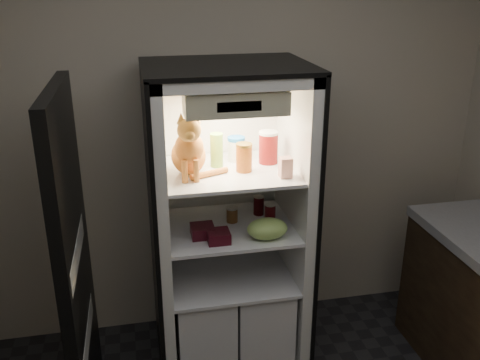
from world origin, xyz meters
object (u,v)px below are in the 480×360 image
object	(u,v)px
pepper_jar	(268,147)
berry_box_right	(218,236)
soda_can_a	(259,205)
cream_carton	(286,167)
salsa_jar	(244,157)
berry_box_left	(203,231)
parmesan_shaker	(217,150)
soda_can_b	(270,213)
condiment_jar	(232,214)
tabby_cat	(189,151)
mayo_tub	(236,149)
grape_bag	(267,229)
refrigerator	(227,243)
soda_can_c	(270,214)

from	to	relation	value
pepper_jar	berry_box_right	size ratio (longest dim) A/B	1.53
soda_can_a	cream_carton	bearing A→B (deg)	-76.48
salsa_jar	berry_box_left	xyz separation A→B (m)	(-0.25, -0.06, -0.40)
parmesan_shaker	salsa_jar	bearing A→B (deg)	-39.62
salsa_jar	soda_can_b	xyz separation A→B (m)	(0.16, 0.04, -0.37)
salsa_jar	condiment_jar	bearing A→B (deg)	118.92
tabby_cat	mayo_tub	xyz separation A→B (m)	(0.30, 0.19, -0.07)
soda_can_a	soda_can_b	xyz separation A→B (m)	(0.04, -0.12, -0.00)
soda_can_a	soda_can_b	world-z (taller)	soda_can_a
tabby_cat	parmesan_shaker	xyz separation A→B (m)	(0.17, 0.11, -0.04)
grape_bag	berry_box_right	bearing A→B (deg)	177.00
parmesan_shaker	soda_can_a	size ratio (longest dim) A/B	1.65
berry_box_left	berry_box_right	size ratio (longest dim) A/B	1.05
refrigerator	salsa_jar	distance (m)	0.59
parmesan_shaker	berry_box_left	xyz separation A→B (m)	(-0.11, -0.17, -0.41)
refrigerator	salsa_jar	world-z (taller)	refrigerator
condiment_jar	berry_box_right	bearing A→B (deg)	-117.67
refrigerator	berry_box_right	bearing A→B (deg)	-110.97
mayo_tub	berry_box_left	world-z (taller)	mayo_tub
pepper_jar	refrigerator	bearing A→B (deg)	-179.25
grape_bag	cream_carton	bearing A→B (deg)	10.27
salsa_jar	berry_box_right	bearing A→B (deg)	-141.05
grape_bag	tabby_cat	bearing A→B (deg)	159.31
berry_box_left	soda_can_c	bearing A→B (deg)	12.16
cream_carton	soda_can_c	size ratio (longest dim) A/B	0.95
grape_bag	soda_can_c	bearing A→B (deg)	70.67
tabby_cat	condiment_jar	size ratio (longest dim) A/B	4.04
cream_carton	soda_can_c	world-z (taller)	cream_carton
parmesan_shaker	soda_can_b	size ratio (longest dim) A/B	1.72
berry_box_left	cream_carton	bearing A→B (deg)	-9.88
pepper_jar	condiment_jar	world-z (taller)	pepper_jar
refrigerator	salsa_jar	size ratio (longest dim) A/B	11.72
refrigerator	soda_can_c	size ratio (longest dim) A/B	16.05
tabby_cat	cream_carton	xyz separation A→B (m)	(0.50, -0.13, -0.09)
soda_can_a	tabby_cat	bearing A→B (deg)	-159.16
refrigerator	pepper_jar	bearing A→B (deg)	0.75
pepper_jar	tabby_cat	bearing A→B (deg)	-166.66
cream_carton	soda_can_b	size ratio (longest dim) A/B	0.99
cream_carton	soda_can_c	distance (m)	0.39
soda_can_c	grape_bag	size ratio (longest dim) A/B	0.51
parmesan_shaker	soda_can_a	bearing A→B (deg)	10.81
mayo_tub	refrigerator	bearing A→B (deg)	-131.56
refrigerator	soda_can_a	world-z (taller)	refrigerator
soda_can_a	soda_can_b	distance (m)	0.13
parmesan_shaker	cream_carton	world-z (taller)	parmesan_shaker
tabby_cat	soda_can_c	distance (m)	0.64
salsa_jar	grape_bag	xyz separation A→B (m)	(0.10, -0.15, -0.37)
cream_carton	soda_can_b	xyz separation A→B (m)	(-0.03, 0.18, -0.35)
soda_can_b	berry_box_left	distance (m)	0.43
condiment_jar	berry_box_right	size ratio (longest dim) A/B	0.76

